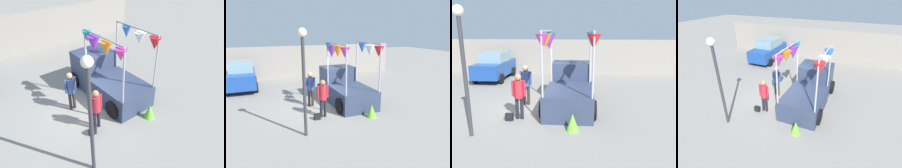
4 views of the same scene
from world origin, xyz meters
TOP-DOWN VIEW (x-y plane):
  - ground_plane at (0.00, 0.00)m, footprint 60.00×60.00m
  - vendor_truck at (1.51, 0.50)m, footprint 2.42×4.11m
  - parked_car at (-3.84, 5.38)m, footprint 1.88×4.00m
  - person_customer at (-0.32, -1.31)m, footprint 0.53×0.34m
  - person_vendor at (-0.45, 0.33)m, footprint 0.53×0.34m
  - handbag at (-0.67, -1.51)m, footprint 0.28×0.16m
  - street_lamp at (-1.50, -2.79)m, footprint 0.32×0.32m
  - brick_boundary_wall at (0.00, 7.67)m, footprint 18.00×0.36m
  - folded_kite_bundle_lime at (1.73, -2.20)m, footprint 0.45×0.45m

SIDE VIEW (x-z plane):
  - ground_plane at x=0.00m, z-range 0.00..0.00m
  - handbag at x=-0.67m, z-range 0.00..0.28m
  - folded_kite_bundle_lime at x=1.73m, z-range 0.00..0.60m
  - vendor_truck at x=1.51m, z-range -0.74..2.57m
  - parked_car at x=-3.84m, z-range 0.00..1.88m
  - person_customer at x=-0.32m, z-range 0.19..1.94m
  - person_vendor at x=-0.45m, z-range 0.20..2.00m
  - brick_boundary_wall at x=0.00m, z-range 0.00..2.60m
  - street_lamp at x=-1.50m, z-range 0.60..4.61m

